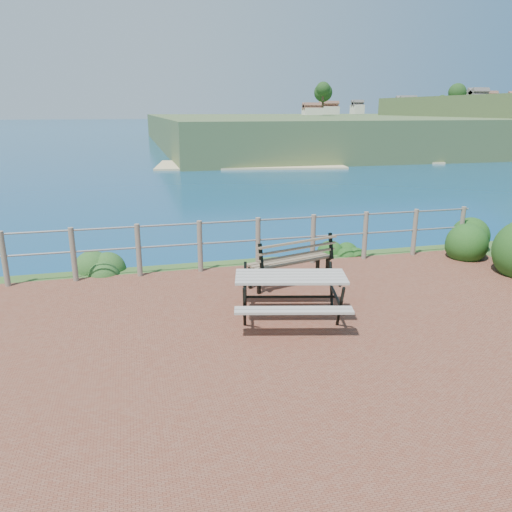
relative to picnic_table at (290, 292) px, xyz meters
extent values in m
cube|color=brown|center=(0.17, -0.74, -0.44)|extent=(10.00, 7.00, 0.12)
plane|color=#135377|center=(0.17, 199.26, -0.44)|extent=(1200.00, 1200.00, 0.00)
cylinder|color=#6B5B4C|center=(-4.43, 2.61, 0.08)|extent=(0.10, 0.10, 1.00)
cylinder|color=#6B5B4C|center=(-3.28, 2.61, 0.08)|extent=(0.10, 0.10, 1.00)
cylinder|color=#6B5B4C|center=(-2.13, 2.61, 0.08)|extent=(0.10, 0.10, 1.00)
cylinder|color=#6B5B4C|center=(-0.98, 2.61, 0.08)|extent=(0.10, 0.10, 1.00)
cylinder|color=#6B5B4C|center=(0.17, 2.61, 0.08)|extent=(0.10, 0.10, 1.00)
cylinder|color=#6B5B4C|center=(1.32, 2.61, 0.08)|extent=(0.10, 0.10, 1.00)
cylinder|color=#6B5B4C|center=(2.47, 2.61, 0.08)|extent=(0.10, 0.10, 1.00)
cylinder|color=#6B5B4C|center=(3.62, 2.61, 0.08)|extent=(0.10, 0.10, 1.00)
cylinder|color=#6B5B4C|center=(4.77, 2.61, 0.08)|extent=(0.10, 0.10, 1.00)
cylinder|color=slate|center=(0.17, 2.61, 0.53)|extent=(9.40, 0.04, 0.04)
cylinder|color=slate|center=(0.17, 2.61, 0.13)|extent=(9.40, 0.04, 0.04)
cube|color=#3F5D2E|center=(140.17, 209.26, -6.44)|extent=(260.00, 180.00, 12.00)
cube|color=#A49E93|center=(0.00, 0.00, 0.25)|extent=(1.73, 1.03, 0.04)
cube|color=#A49E93|center=(0.00, 0.00, -0.02)|extent=(1.63, 0.61, 0.04)
cube|color=#A49E93|center=(0.00, 0.00, -0.02)|extent=(1.63, 0.61, 0.04)
cylinder|color=black|center=(0.00, 0.00, -0.07)|extent=(1.36, 0.37, 0.04)
cube|color=brown|center=(0.48, 1.49, 0.02)|extent=(1.64, 0.83, 0.04)
cube|color=brown|center=(0.48, 1.49, 0.30)|extent=(1.56, 0.56, 0.36)
cube|color=black|center=(0.48, 1.49, -0.20)|extent=(0.06, 0.07, 0.44)
cube|color=black|center=(0.48, 1.49, -0.20)|extent=(0.06, 0.07, 0.44)
cube|color=black|center=(0.48, 1.49, -0.20)|extent=(0.06, 0.07, 0.44)
cube|color=black|center=(0.48, 1.49, -0.20)|extent=(0.06, 0.07, 0.44)
ellipsoid|color=#184515|center=(4.84, 2.45, -0.44)|extent=(1.07, 1.07, 1.53)
ellipsoid|color=#204C1C|center=(-2.84, 3.14, -0.44)|extent=(0.81, 0.81, 0.57)
ellipsoid|color=#184515|center=(2.24, 3.16, -0.44)|extent=(0.77, 0.77, 0.51)
camera|label=1|loc=(-2.19, -6.59, 2.61)|focal=35.00mm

